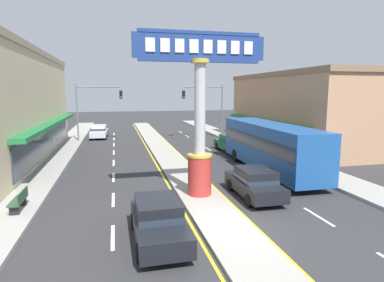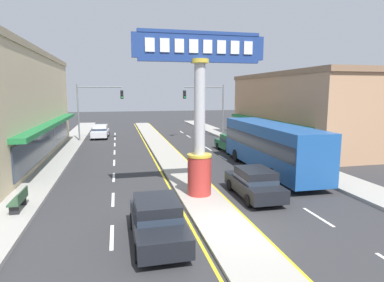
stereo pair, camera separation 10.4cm
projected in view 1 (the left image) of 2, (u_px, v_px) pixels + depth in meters
ground_plane at (227, 230)px, 12.79m from camera, size 160.00×160.00×0.00m
median_strip at (162, 150)px, 30.10m from camera, size 2.15×52.00×0.14m
sidewalk_left at (55, 158)px, 26.13m from camera, size 2.55×60.00×0.18m
sidewalk_right at (260, 149)px, 30.21m from camera, size 2.55×60.00×0.18m
lane_markings at (164, 153)px, 28.81m from camera, size 8.89×52.00×0.01m
district_sign at (200, 116)px, 16.21m from camera, size 6.56×1.27×8.16m
storefront_right at (304, 110)px, 32.54m from camera, size 9.01×18.83×7.25m
traffic_light_left_side at (94, 103)px, 34.74m from camera, size 4.86×0.46×6.20m
traffic_light_right_side at (208, 102)px, 37.37m from camera, size 4.86×0.46×6.20m
sedan_near_right_lane at (99, 131)px, 38.06m from camera, size 1.99×4.38×1.53m
sedan_far_right_lane at (254, 183)px, 16.65m from camera, size 1.88×4.32×1.53m
bus_near_left_lane at (270, 144)px, 22.03m from camera, size 2.68×11.23×3.26m
sedan_mid_left_lane at (158, 220)px, 11.80m from camera, size 1.87×4.32×1.53m
sedan_far_left_oncoming at (231, 143)px, 29.49m from camera, size 1.95×4.36×1.53m
street_bench at (19, 200)px, 14.40m from camera, size 0.48×1.60×0.88m
pedestrian_near_kerb at (287, 143)px, 27.02m from camera, size 0.44×0.44×1.76m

